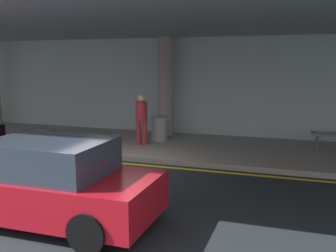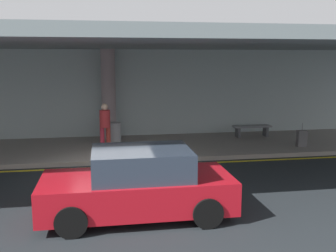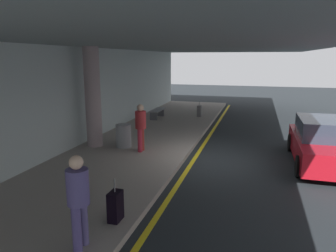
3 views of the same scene
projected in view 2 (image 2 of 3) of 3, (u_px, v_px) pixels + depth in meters
ground_plane at (113, 173)px, 11.91m from camera, size 60.00×60.00×0.00m
sidewalk at (111, 148)px, 14.91m from camera, size 26.00×4.20×0.15m
lane_stripe_yellow at (112, 167)px, 12.62m from camera, size 26.00×0.14×0.01m
support_column_left_mid at (109, 95)px, 16.03m from camera, size 0.57×0.57×3.65m
ceiling_overhang at (108, 43)px, 13.77m from camera, size 28.00×13.20×0.30m
terminal_back_wall at (108, 95)px, 16.79m from camera, size 26.00×0.30×3.80m
car_red at (138, 185)px, 8.58m from camera, size 4.10×1.92×1.50m
person_waiting_for_ride at (105, 123)px, 14.27m from camera, size 0.38×0.38×1.68m
suitcase_upright_primary at (302, 138)px, 14.83m from camera, size 0.36×0.22×0.90m
bench_metal at (252, 129)px, 16.72m from camera, size 1.60×0.50×0.48m
trash_bin_steel at (114, 134)px, 15.21m from camera, size 0.56×0.56×0.85m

